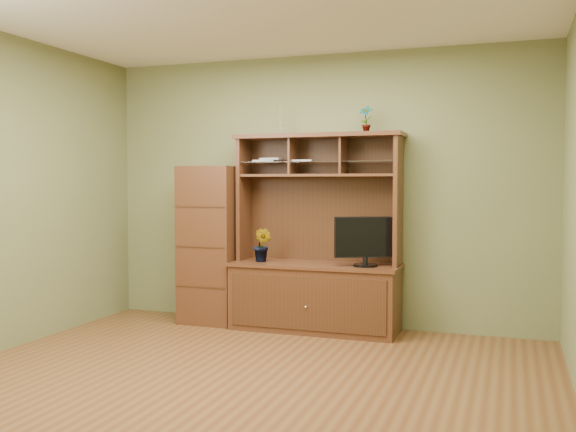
% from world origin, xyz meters
% --- Properties ---
extents(room, '(4.54, 4.04, 2.74)m').
position_xyz_m(room, '(0.00, 0.00, 1.35)').
color(room, brown).
rests_on(room, ground).
extents(media_hutch, '(1.66, 0.61, 1.90)m').
position_xyz_m(media_hutch, '(0.04, 1.73, 0.52)').
color(media_hutch, '#411F12').
rests_on(media_hutch, room).
extents(monitor, '(0.55, 0.30, 0.46)m').
position_xyz_m(monitor, '(0.54, 1.65, 0.89)').
color(monitor, black).
rests_on(monitor, media_hutch).
extents(orchid_plant, '(0.21, 0.19, 0.33)m').
position_xyz_m(orchid_plant, '(-0.49, 1.65, 0.82)').
color(orchid_plant, '#29561D').
rests_on(orchid_plant, media_hutch).
extents(top_plant, '(0.15, 0.12, 0.26)m').
position_xyz_m(top_plant, '(0.50, 1.80, 2.03)').
color(top_plant, '#296724').
rests_on(top_plant, media_hutch).
extents(reed_diffuser, '(0.06, 0.06, 0.29)m').
position_xyz_m(reed_diffuser, '(-0.35, 1.80, 2.01)').
color(reed_diffuser, silver).
rests_on(reed_diffuser, media_hutch).
extents(magazines, '(0.63, 0.20, 0.04)m').
position_xyz_m(magazines, '(-0.37, 1.80, 1.65)').
color(magazines, '#9D9EA2').
rests_on(magazines, media_hutch).
extents(side_cabinet, '(0.57, 0.52, 1.59)m').
position_xyz_m(side_cabinet, '(-1.07, 1.72, 0.80)').
color(side_cabinet, '#411F12').
rests_on(side_cabinet, room).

